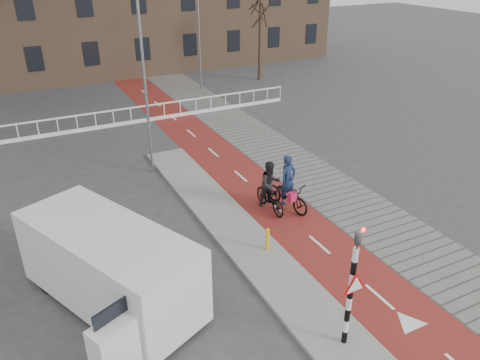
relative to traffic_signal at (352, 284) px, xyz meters
name	(u,v)px	position (x,y,z in m)	size (l,w,h in m)	color
ground	(317,292)	(0.60, 2.02, -1.99)	(120.00, 120.00, 0.00)	#38383A
bike_lane	(222,160)	(2.10, 12.02, -1.98)	(2.50, 60.00, 0.01)	maroon
sidewalk	(272,150)	(4.90, 12.02, -1.98)	(3.00, 60.00, 0.01)	slate
curb_island	(236,231)	(-0.10, 6.02, -1.93)	(1.80, 16.00, 0.12)	gray
traffic_signal	(352,284)	(0.00, 0.00, 0.00)	(0.80, 0.80, 3.68)	black
bollard	(268,239)	(0.28, 4.46, -1.48)	(0.12, 0.12, 0.78)	#EBB50D
cyclist_near	(287,191)	(2.43, 6.67, -1.24)	(1.23, 2.27, 2.21)	black
cyclist_far	(270,191)	(1.73, 6.82, -1.13)	(0.90, 1.93, 2.05)	black
van	(110,265)	(-4.86, 4.33, -0.72)	(4.36, 6.06, 2.42)	silver
railing	(58,130)	(-4.40, 19.02, -1.68)	(28.00, 0.10, 0.99)	silver
tree_right	(260,39)	(11.02, 24.44, 1.09)	(0.23, 0.23, 6.15)	black
streetlight_near	(145,80)	(-1.24, 12.26, 2.23)	(0.12, 0.12, 8.44)	slate
streetlight_right	(199,37)	(6.06, 24.14, 1.63)	(0.12, 0.12, 7.24)	slate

